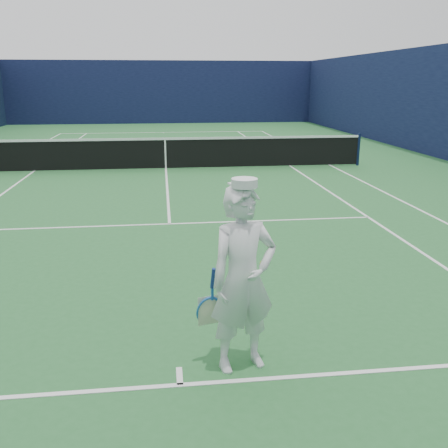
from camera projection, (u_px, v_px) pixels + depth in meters
ground at (166, 169)px, 15.99m from camera, size 80.00×80.00×0.00m
court_markings at (166, 169)px, 15.99m from camera, size 11.03×23.83×0.01m
windscreen_fence at (164, 105)px, 15.44m from camera, size 20.12×36.12×4.00m
tennis_net at (165, 152)px, 15.84m from camera, size 12.88×0.09×1.07m
tennis_player at (243, 279)px, 4.73m from camera, size 0.86×0.60×1.90m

